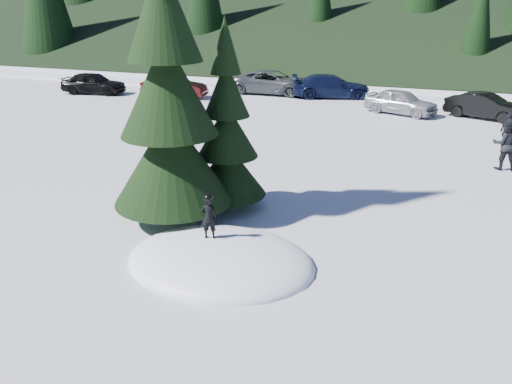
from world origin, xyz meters
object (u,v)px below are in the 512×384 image
(spruce_tall, at_px, (168,100))
(car_2, at_px, (273,82))
(car_1, at_px, (174,87))
(adult_1, at_px, (507,133))
(child_skier, at_px, (209,217))
(adult_0, at_px, (506,144))
(car_5, at_px, (485,106))
(car_3, at_px, (331,86))
(car_0, at_px, (93,83))
(spruce_short, at_px, (227,137))
(car_4, at_px, (401,102))

(spruce_tall, height_order, car_2, spruce_tall)
(car_1, bearing_deg, adult_1, -118.11)
(child_skier, bearing_deg, car_2, -92.40)
(adult_0, bearing_deg, car_5, -94.85)
(child_skier, xyz_separation_m, car_2, (-5.95, 21.76, -0.24))
(adult_0, xyz_separation_m, car_3, (-9.05, 12.03, -0.22))
(adult_1, bearing_deg, car_0, 52.91)
(car_1, distance_m, car_3, 9.85)
(child_skier, xyz_separation_m, car_5, (6.75, 18.59, -0.34))
(car_0, relative_size, car_5, 1.05)
(spruce_tall, bearing_deg, adult_0, 42.65)
(car_0, distance_m, car_5, 23.69)
(spruce_tall, relative_size, child_skier, 8.42)
(adult_0, distance_m, car_1, 20.16)
(spruce_short, bearing_deg, car_1, 124.34)
(spruce_short, bearing_deg, car_2, 105.23)
(car_1, distance_m, car_5, 18.03)
(child_skier, height_order, car_5, child_skier)
(spruce_tall, distance_m, car_5, 19.24)
(car_1, relative_size, car_3, 0.83)
(spruce_tall, bearing_deg, car_3, 90.64)
(adult_1, distance_m, car_3, 13.49)
(car_0, relative_size, car_4, 1.07)
(spruce_tall, height_order, car_0, spruce_tall)
(child_skier, xyz_separation_m, car_0, (-16.92, 17.58, -0.29))
(adult_1, xyz_separation_m, car_3, (-9.30, 9.77, -0.11))
(car_0, xyz_separation_m, car_1, (5.65, 0.68, -0.03))
(car_0, xyz_separation_m, car_3, (14.86, 4.16, 0.01))
(spruce_tall, bearing_deg, car_1, 119.50)
(car_0, distance_m, car_2, 11.74)
(adult_1, height_order, car_1, adult_1)
(car_3, distance_m, car_5, 9.36)
(adult_1, xyz_separation_m, car_0, (-24.16, 5.60, -0.12))
(car_3, height_order, car_4, car_3)
(adult_0, relative_size, car_3, 0.38)
(adult_0, distance_m, car_5, 8.89)
(adult_1, bearing_deg, spruce_short, 114.06)
(spruce_short, bearing_deg, adult_0, 40.70)
(car_0, bearing_deg, adult_0, -117.55)
(adult_1, height_order, car_5, adult_1)
(spruce_tall, xyz_separation_m, car_3, (-0.22, 20.16, -2.61))
(adult_1, relative_size, car_1, 0.40)
(adult_1, distance_m, car_5, 6.63)
(spruce_tall, xyz_separation_m, adult_1, (9.08, 10.40, -2.50))
(child_skier, relative_size, car_2, 0.19)
(car_2, relative_size, car_4, 1.39)
(adult_0, bearing_deg, car_3, -59.45)
(car_3, xyz_separation_m, car_5, (8.81, -3.15, -0.06))
(car_2, bearing_deg, adult_0, -133.40)
(car_3, relative_size, car_4, 1.27)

